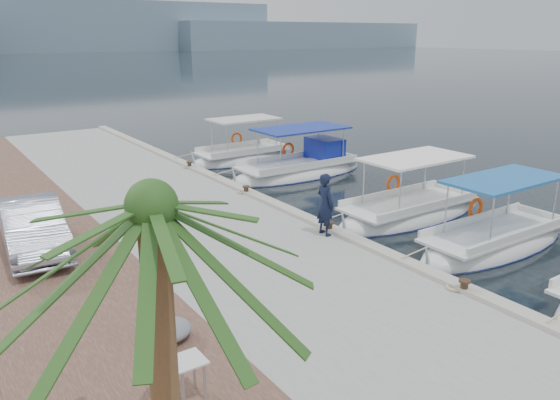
% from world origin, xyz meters
% --- Properties ---
extents(ground, '(400.00, 400.00, 0.00)m').
position_xyz_m(ground, '(0.00, 0.00, 0.00)').
color(ground, black).
rests_on(ground, ground).
extents(concrete_quay, '(6.00, 40.00, 0.50)m').
position_xyz_m(concrete_quay, '(-3.00, 5.00, 0.25)').
color(concrete_quay, gray).
rests_on(concrete_quay, ground).
extents(quay_curb, '(0.44, 40.00, 0.12)m').
position_xyz_m(quay_curb, '(-0.22, 5.00, 0.56)').
color(quay_curb, '#AAA497').
rests_on(quay_curb, concrete_quay).
extents(cobblestone_strip, '(4.00, 40.00, 0.50)m').
position_xyz_m(cobblestone_strip, '(-8.00, 5.00, 0.25)').
color(cobblestone_strip, brown).
rests_on(cobblestone_strip, ground).
extents(distant_hills, '(330.00, 60.00, 18.00)m').
position_xyz_m(distant_hills, '(29.61, 201.49, 7.61)').
color(distant_hills, slate).
rests_on(distant_hills, ground).
extents(fishing_caique_b, '(6.40, 2.13, 2.83)m').
position_xyz_m(fishing_caique_b, '(3.79, -1.46, 0.13)').
color(fishing_caique_b, white).
rests_on(fishing_caique_b, ground).
extents(fishing_caique_c, '(6.43, 2.37, 2.83)m').
position_xyz_m(fishing_caique_c, '(3.80, 2.08, 0.12)').
color(fishing_caique_c, white).
rests_on(fishing_caique_c, ground).
extents(fishing_caique_d, '(7.12, 2.56, 2.83)m').
position_xyz_m(fishing_caique_d, '(4.26, 9.34, 0.19)').
color(fishing_caique_d, white).
rests_on(fishing_caique_d, ground).
extents(fishing_caique_e, '(5.79, 2.26, 2.83)m').
position_xyz_m(fishing_caique_e, '(3.49, 13.33, 0.13)').
color(fishing_caique_e, white).
rests_on(fishing_caique_e, ground).
extents(mooring_bollards, '(0.28, 20.28, 0.33)m').
position_xyz_m(mooring_bollards, '(-0.35, 1.50, 0.69)').
color(mooring_bollards, black).
rests_on(mooring_bollards, concrete_quay).
extents(fisherman, '(0.48, 0.71, 1.91)m').
position_xyz_m(fisherman, '(-0.60, 1.43, 1.46)').
color(fisherman, black).
rests_on(fisherman, concrete_quay).
extents(date_palm, '(4.60, 4.60, 5.07)m').
position_xyz_m(date_palm, '(-8.60, -5.51, 4.63)').
color(date_palm, brown).
rests_on(date_palm, cobblestone_strip).
extents(parked_car, '(1.84, 4.49, 1.45)m').
position_xyz_m(parked_car, '(-8.17, 4.95, 1.22)').
color(parked_car, '#A3A8BA').
rests_on(parked_car, cobblestone_strip).
extents(tarp_bundle, '(1.10, 0.90, 0.40)m').
position_xyz_m(tarp_bundle, '(-7.01, -1.48, 0.70)').
color(tarp_bundle, slate).
rests_on(tarp_bundle, cobblestone_strip).
extents(folding_table, '(0.55, 0.55, 0.73)m').
position_xyz_m(folding_table, '(-7.39, -3.39, 1.02)').
color(folding_table, silver).
rests_on(folding_table, cobblestone_strip).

